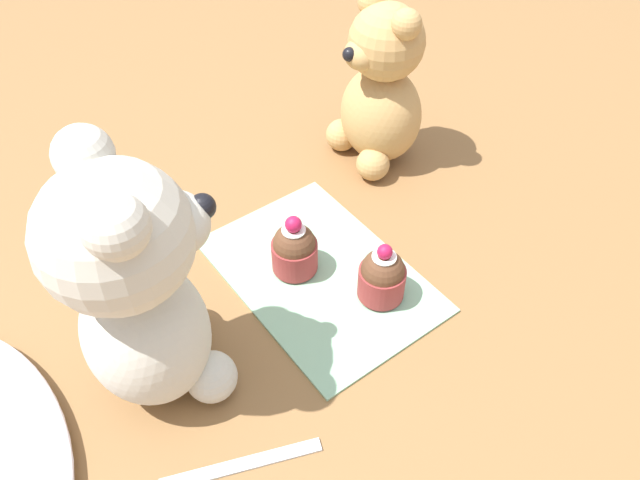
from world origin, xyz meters
The scene contains 7 objects.
ground_plane centered at (0.00, 0.00, 0.00)m, with size 4.00×4.00×0.00m, color olive.
knitted_placemat centered at (0.00, 0.00, 0.00)m, with size 0.25×0.17×0.01m, color #8EBC99.
teddy_bear_cream centered at (-0.01, 0.19, 0.13)m, with size 0.14×0.14×0.26m.
teddy_bear_tan centered at (0.13, -0.19, 0.10)m, with size 0.12×0.11×0.21m.
cupcake_near_cream_bear centered at (0.02, 0.02, 0.03)m, with size 0.05×0.05×0.07m.
cupcake_near_tan_bear centered at (-0.06, -0.03, 0.03)m, with size 0.05×0.05×0.07m.
teaspoon centered at (-0.13, 0.18, 0.00)m, with size 0.14×0.01×0.01m, color silver.
Camera 1 is at (-0.36, 0.27, 0.52)m, focal length 35.00 mm.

